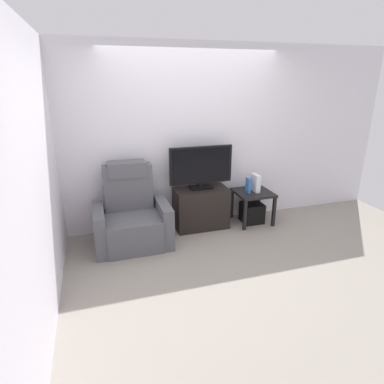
{
  "coord_description": "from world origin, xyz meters",
  "views": [
    {
      "loc": [
        -1.37,
        -3.34,
        2.11
      ],
      "look_at": [
        -0.19,
        0.5,
        0.7
      ],
      "focal_mm": 30.2,
      "sensor_mm": 36.0,
      "label": 1
    }
  ],
  "objects_px": {
    "television": "(201,167)",
    "subwoofer_box": "(252,212)",
    "book_upright": "(248,185)",
    "tv_stand": "(201,208)",
    "game_console": "(256,183)",
    "recliner_armchair": "(132,217)",
    "side_table": "(253,197)"
  },
  "relations": [
    {
      "from": "book_upright",
      "to": "tv_stand",
      "type": "bearing_deg",
      "value": 173.53
    },
    {
      "from": "recliner_armchair",
      "to": "television",
      "type": "bearing_deg",
      "value": 15.92
    },
    {
      "from": "game_console",
      "to": "book_upright",
      "type": "bearing_deg",
      "value": -167.47
    },
    {
      "from": "tv_stand",
      "to": "television",
      "type": "xyz_separation_m",
      "value": [
        0.0,
        0.02,
        0.63
      ]
    },
    {
      "from": "recliner_armchair",
      "to": "game_console",
      "type": "relative_size",
      "value": 4.13
    },
    {
      "from": "television",
      "to": "side_table",
      "type": "xyz_separation_m",
      "value": [
        0.81,
        -0.08,
        -0.51
      ]
    },
    {
      "from": "subwoofer_box",
      "to": "book_upright",
      "type": "xyz_separation_m",
      "value": [
        -0.1,
        -0.02,
        0.46
      ]
    },
    {
      "from": "tv_stand",
      "to": "game_console",
      "type": "xyz_separation_m",
      "value": [
        0.85,
        -0.05,
        0.32
      ]
    },
    {
      "from": "recliner_armchair",
      "to": "subwoofer_box",
      "type": "height_order",
      "value": "recliner_armchair"
    },
    {
      "from": "side_table",
      "to": "book_upright",
      "type": "relative_size",
      "value": 2.38
    },
    {
      "from": "side_table",
      "to": "subwoofer_box",
      "type": "bearing_deg",
      "value": 0.0
    },
    {
      "from": "tv_stand",
      "to": "recliner_armchair",
      "type": "bearing_deg",
      "value": -169.12
    },
    {
      "from": "television",
      "to": "subwoofer_box",
      "type": "height_order",
      "value": "television"
    },
    {
      "from": "subwoofer_box",
      "to": "book_upright",
      "type": "distance_m",
      "value": 0.47
    },
    {
      "from": "recliner_armchair",
      "to": "game_console",
      "type": "height_order",
      "value": "recliner_armchair"
    },
    {
      "from": "tv_stand",
      "to": "recliner_armchair",
      "type": "height_order",
      "value": "recliner_armchair"
    },
    {
      "from": "television",
      "to": "game_console",
      "type": "xyz_separation_m",
      "value": [
        0.85,
        -0.07,
        -0.3
      ]
    },
    {
      "from": "television",
      "to": "subwoofer_box",
      "type": "xyz_separation_m",
      "value": [
        0.81,
        -0.08,
        -0.78
      ]
    },
    {
      "from": "book_upright",
      "to": "game_console",
      "type": "relative_size",
      "value": 0.87
    },
    {
      "from": "side_table",
      "to": "television",
      "type": "bearing_deg",
      "value": 174.41
    },
    {
      "from": "side_table",
      "to": "subwoofer_box",
      "type": "distance_m",
      "value": 0.26
    },
    {
      "from": "tv_stand",
      "to": "game_console",
      "type": "distance_m",
      "value": 0.91
    },
    {
      "from": "recliner_armchair",
      "to": "subwoofer_box",
      "type": "bearing_deg",
      "value": 8.35
    },
    {
      "from": "tv_stand",
      "to": "subwoofer_box",
      "type": "xyz_separation_m",
      "value": [
        0.81,
        -0.06,
        -0.15
      ]
    },
    {
      "from": "tv_stand",
      "to": "side_table",
      "type": "height_order",
      "value": "tv_stand"
    },
    {
      "from": "subwoofer_box",
      "to": "game_console",
      "type": "distance_m",
      "value": 0.48
    },
    {
      "from": "recliner_armchair",
      "to": "side_table",
      "type": "xyz_separation_m",
      "value": [
        1.86,
        0.14,
        0.04
      ]
    },
    {
      "from": "subwoofer_box",
      "to": "tv_stand",
      "type": "bearing_deg",
      "value": 175.71
    },
    {
      "from": "side_table",
      "to": "book_upright",
      "type": "distance_m",
      "value": 0.22
    },
    {
      "from": "subwoofer_box",
      "to": "game_console",
      "type": "relative_size",
      "value": 1.17
    },
    {
      "from": "side_table",
      "to": "game_console",
      "type": "relative_size",
      "value": 2.07
    },
    {
      "from": "recliner_armchair",
      "to": "book_upright",
      "type": "height_order",
      "value": "recliner_armchair"
    }
  ]
}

